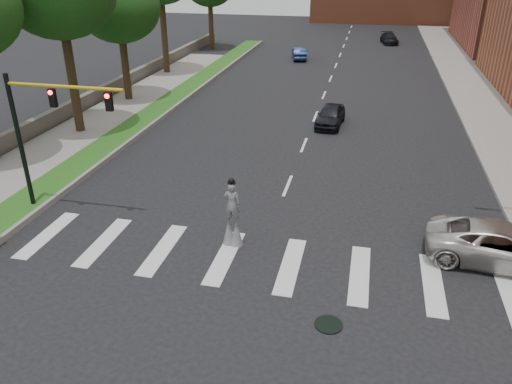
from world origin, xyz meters
name	(u,v)px	position (x,y,z in m)	size (l,w,h in m)	color
ground_plane	(251,276)	(0.00, 0.00, 0.00)	(160.00, 160.00, 0.00)	black
grass_median	(165,105)	(-11.50, 20.00, 0.12)	(2.00, 60.00, 0.25)	#205418
median_curb	(178,105)	(-10.45, 20.00, 0.14)	(0.20, 60.00, 0.28)	gray
sidewalk_left	(54,148)	(-14.50, 10.00, 0.09)	(4.00, 60.00, 0.18)	gray
sidewalk_right	(489,107)	(12.50, 25.00, 0.09)	(5.00, 90.00, 0.18)	gray
stone_wall	(111,89)	(-17.00, 22.00, 0.55)	(0.50, 56.00, 1.10)	#565149
manhole	(328,325)	(3.00, -2.00, 0.02)	(0.90, 0.90, 0.04)	black
traffic_signal	(41,124)	(-9.78, 3.00, 4.15)	(5.30, 0.23, 6.20)	black
stilt_performer	(232,219)	(-1.24, 2.02, 1.17)	(0.84, 0.54, 2.92)	#2E2012
suv_crossing	(503,245)	(9.00, 3.00, 0.77)	(2.56, 5.55, 1.54)	beige
car_near	(331,115)	(1.19, 18.22, 0.70)	(1.64, 4.09, 1.39)	black
car_mid	(299,53)	(-4.20, 40.35, 0.65)	(1.37, 3.92, 1.29)	navy
car_far	(389,38)	(5.49, 53.12, 0.64)	(1.78, 4.38, 1.27)	black
tree_3	(119,7)	(-14.87, 20.87, 6.96)	(6.06, 6.06, 9.58)	#2E2012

